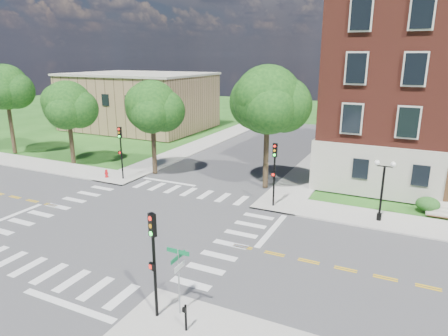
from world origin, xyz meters
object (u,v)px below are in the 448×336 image
at_px(traffic_signal_ne, 274,167).
at_px(traffic_signal_nw, 121,146).
at_px(traffic_signal_se, 154,252).
at_px(fire_hydrant, 106,174).
at_px(push_button_post, 185,316).
at_px(twin_lamp_west, 382,187).
at_px(street_sign_pole, 179,269).

distance_m(traffic_signal_ne, traffic_signal_nw, 14.69).
bearing_deg(traffic_signal_se, fire_hydrant, 136.96).
bearing_deg(traffic_signal_nw, traffic_signal_ne, -2.01).
distance_m(traffic_signal_nw, fire_hydrant, 3.20).
bearing_deg(push_button_post, fire_hydrant, 139.20).
bearing_deg(push_button_post, twin_lamp_west, 68.64).
bearing_deg(traffic_signal_nw, fire_hydrant, -168.85).
bearing_deg(traffic_signal_ne, twin_lamp_west, 4.12).
relative_size(traffic_signal_se, traffic_signal_nw, 1.00).
height_order(traffic_signal_nw, push_button_post, traffic_signal_nw).
bearing_deg(street_sign_pole, fire_hydrant, 139.54).
xyz_separation_m(street_sign_pole, push_button_post, (0.82, -0.89, -1.51)).
bearing_deg(push_button_post, street_sign_pole, 132.84).
height_order(street_sign_pole, fire_hydrant, street_sign_pole).
height_order(twin_lamp_west, street_sign_pole, twin_lamp_west).
xyz_separation_m(traffic_signal_nw, fire_hydrant, (-1.64, -0.32, -2.72)).
distance_m(push_button_post, fire_hydrant, 23.38).
xyz_separation_m(traffic_signal_se, push_button_post, (1.65, -0.29, -2.39)).
bearing_deg(twin_lamp_west, traffic_signal_se, -116.83).
xyz_separation_m(twin_lamp_west, push_button_post, (-6.11, -15.62, -1.73)).
distance_m(traffic_signal_se, twin_lamp_west, 17.19).
height_order(street_sign_pole, push_button_post, street_sign_pole).
bearing_deg(push_button_post, traffic_signal_nw, 135.82).
height_order(traffic_signal_se, twin_lamp_west, traffic_signal_se).
bearing_deg(twin_lamp_west, traffic_signal_nw, -179.94).
bearing_deg(traffic_signal_se, push_button_post, -9.92).
bearing_deg(traffic_signal_ne, fire_hydrant, 179.33).
distance_m(traffic_signal_se, street_sign_pole, 1.34).
bearing_deg(push_button_post, traffic_signal_se, 170.08).
bearing_deg(traffic_signal_nw, traffic_signal_se, -46.75).
height_order(twin_lamp_west, push_button_post, twin_lamp_west).
relative_size(traffic_signal_ne, traffic_signal_nw, 1.00).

